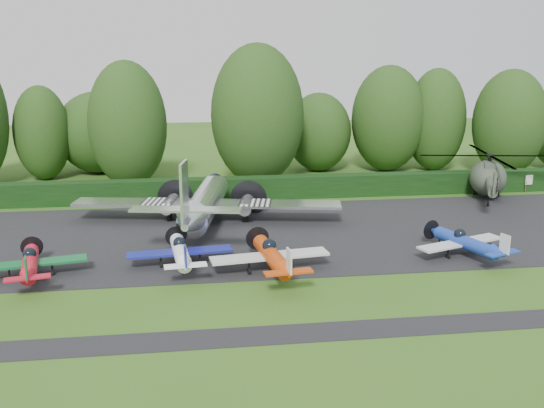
{
  "coord_description": "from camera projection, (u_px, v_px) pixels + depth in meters",
  "views": [
    {
      "loc": [
        -1.96,
        -32.27,
        13.4
      ],
      "look_at": [
        3.58,
        9.32,
        2.5
      ],
      "focal_mm": 40.0,
      "sensor_mm": 36.0,
      "label": 1
    }
  ],
  "objects": [
    {
      "name": "ground",
      "position": [
        231.0,
        289.0,
        34.58
      ],
      "size": [
        160.0,
        160.0,
        0.0
      ],
      "primitive_type": "plane",
      "color": "#2C5718",
      "rests_on": "ground"
    },
    {
      "name": "apron",
      "position": [
        222.0,
        236.0,
        44.17
      ],
      "size": [
        70.0,
        18.0,
        0.01
      ],
      "primitive_type": "cube",
      "color": "black",
      "rests_on": "ground"
    },
    {
      "name": "taxiway_verge",
      "position": [
        240.0,
        337.0,
        28.82
      ],
      "size": [
        70.0,
        2.0,
        0.0
      ],
      "primitive_type": "cube",
      "color": "black",
      "rests_on": "ground"
    },
    {
      "name": "hedgerow",
      "position": [
        216.0,
        200.0,
        54.72
      ],
      "size": [
        90.0,
        1.6,
        2.0
      ],
      "primitive_type": "cube",
      "color": "black",
      "rests_on": "ground"
    },
    {
      "name": "transport_plane",
      "position": [
        205.0,
        203.0,
        46.11
      ],
      "size": [
        20.92,
        16.04,
        6.7
      ],
      "rotation": [
        0.0,
        0.0,
        0.18
      ],
      "color": "silver",
      "rests_on": "ground"
    },
    {
      "name": "light_plane_red",
      "position": [
        30.0,
        263.0,
        35.73
      ],
      "size": [
        6.47,
        6.8,
        2.49
      ],
      "rotation": [
        0.0,
        0.0,
        -0.2
      ],
      "color": "red",
      "rests_on": "ground"
    },
    {
      "name": "light_plane_white",
      "position": [
        180.0,
        252.0,
        37.67
      ],
      "size": [
        6.57,
        6.91,
        2.53
      ],
      "rotation": [
        0.0,
        0.0,
        -0.11
      ],
      "color": "white",
      "rests_on": "ground"
    },
    {
      "name": "light_plane_orange",
      "position": [
        272.0,
        256.0,
        36.57
      ],
      "size": [
        7.32,
        7.7,
        2.81
      ],
      "rotation": [
        0.0,
        0.0,
        -0.13
      ],
      "color": "#BA3C0A",
      "rests_on": "ground"
    },
    {
      "name": "light_plane_blue",
      "position": [
        465.0,
        242.0,
        39.54
      ],
      "size": [
        6.46,
        6.8,
        2.48
      ],
      "rotation": [
        0.0,
        0.0,
        -0.34
      ],
      "color": "#193799",
      "rests_on": "ground"
    },
    {
      "name": "helicopter",
      "position": [
        489.0,
        175.0,
        54.91
      ],
      "size": [
        12.5,
        14.64,
        4.03
      ],
      "rotation": [
        0.0,
        0.0,
        0.42
      ],
      "color": "#303A2C",
      "rests_on": "ground"
    },
    {
      "name": "sign_board",
      "position": [
        537.0,
        180.0,
        57.78
      ],
      "size": [
        2.94,
        0.11,
        1.65
      ],
      "rotation": [
        0.0,
        0.0,
        -0.26
      ],
      "color": "#3F3326",
      "rests_on": "ground"
    },
    {
      "name": "tree_0",
      "position": [
        509.0,
        123.0,
        64.14
      ],
      "size": [
        7.64,
        7.64,
        11.24
      ],
      "color": "black",
      "rests_on": "ground"
    },
    {
      "name": "tree_1",
      "position": [
        436.0,
        120.0,
        66.65
      ],
      "size": [
        6.51,
        6.51,
        11.25
      ],
      "color": "black",
      "rests_on": "ground"
    },
    {
      "name": "tree_3",
      "position": [
        388.0,
        119.0,
        66.34
      ],
      "size": [
        8.0,
        8.0,
        11.57
      ],
      "color": "black",
      "rests_on": "ground"
    },
    {
      "name": "tree_4",
      "position": [
        128.0,
        125.0,
        58.39
      ],
      "size": [
        7.52,
        7.52,
        12.27
      ],
      "color": "black",
      "rests_on": "ground"
    },
    {
      "name": "tree_6",
      "position": [
        42.0,
        133.0,
        62.06
      ],
      "size": [
        5.64,
        5.64,
        9.7
      ],
      "color": "black",
      "rests_on": "ground"
    },
    {
      "name": "tree_9",
      "position": [
        257.0,
        115.0,
        59.37
      ],
      "size": [
        9.12,
        9.12,
        13.86
      ],
      "color": "black",
      "rests_on": "ground"
    },
    {
      "name": "tree_10",
      "position": [
        319.0,
        132.0,
        66.69
      ],
      "size": [
        7.1,
        7.1,
        8.63
      ],
      "color": "black",
      "rests_on": "ground"
    },
    {
      "name": "tree_11",
      "position": [
        99.0,
        132.0,
        65.79
      ],
      "size": [
        9.29,
        9.29,
        8.83
      ],
      "color": "black",
      "rests_on": "ground"
    }
  ]
}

